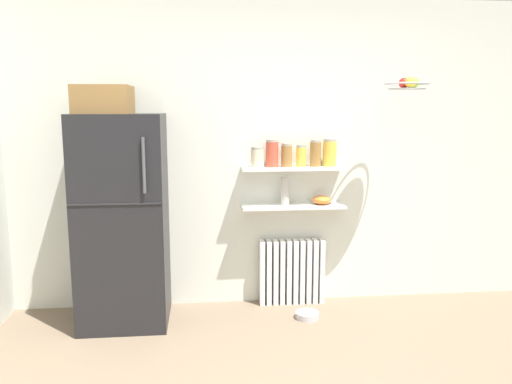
# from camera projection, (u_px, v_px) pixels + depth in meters

# --- Properties ---
(back_wall) EXTENTS (7.04, 0.10, 2.60)m
(back_wall) POSITION_uv_depth(u_px,v_px,m) (271.00, 155.00, 4.41)
(back_wall) COLOR silver
(back_wall) RESTS_ON ground_plane
(refrigerator) EXTENTS (0.67, 0.66, 1.87)m
(refrigerator) POSITION_uv_depth(u_px,v_px,m) (122.00, 214.00, 4.00)
(refrigerator) COLOR black
(refrigerator) RESTS_ON ground_plane
(radiator) EXTENTS (0.57, 0.12, 0.57)m
(radiator) POSITION_uv_depth(u_px,v_px,m) (292.00, 272.00, 4.47)
(radiator) COLOR white
(radiator) RESTS_ON ground_plane
(wall_shelf_lower) EXTENTS (0.88, 0.22, 0.02)m
(wall_shelf_lower) POSITION_uv_depth(u_px,v_px,m) (293.00, 206.00, 4.34)
(wall_shelf_lower) COLOR white
(wall_shelf_upper) EXTENTS (0.88, 0.22, 0.02)m
(wall_shelf_upper) POSITION_uv_depth(u_px,v_px,m) (294.00, 168.00, 4.29)
(wall_shelf_upper) COLOR white
(storage_jar_0) EXTENTS (0.11, 0.11, 0.17)m
(storage_jar_0) POSITION_uv_depth(u_px,v_px,m) (257.00, 157.00, 4.24)
(storage_jar_0) COLOR beige
(storage_jar_0) RESTS_ON wall_shelf_upper
(storage_jar_1) EXTENTS (0.11, 0.11, 0.23)m
(storage_jar_1) POSITION_uv_depth(u_px,v_px,m) (272.00, 153.00, 4.25)
(storage_jar_1) COLOR #C64C38
(storage_jar_1) RESTS_ON wall_shelf_upper
(storage_jar_2) EXTENTS (0.09, 0.09, 0.20)m
(storage_jar_2) POSITION_uv_depth(u_px,v_px,m) (287.00, 155.00, 4.26)
(storage_jar_2) COLOR olive
(storage_jar_2) RESTS_ON wall_shelf_upper
(storage_jar_3) EXTENTS (0.08, 0.08, 0.18)m
(storage_jar_3) POSITION_uv_depth(u_px,v_px,m) (301.00, 156.00, 4.28)
(storage_jar_3) COLOR yellow
(storage_jar_3) RESTS_ON wall_shelf_upper
(storage_jar_4) EXTENTS (0.09, 0.09, 0.22)m
(storage_jar_4) POSITION_uv_depth(u_px,v_px,m) (315.00, 153.00, 4.29)
(storage_jar_4) COLOR olive
(storage_jar_4) RESTS_ON wall_shelf_upper
(storage_jar_5) EXTENTS (0.11, 0.11, 0.23)m
(storage_jar_5) POSITION_uv_depth(u_px,v_px,m) (330.00, 153.00, 4.30)
(storage_jar_5) COLOR yellow
(storage_jar_5) RESTS_ON wall_shelf_upper
(vase) EXTENTS (0.07, 0.07, 0.24)m
(vase) POSITION_uv_depth(u_px,v_px,m) (285.00, 191.00, 4.31)
(vase) COLOR #B2ADA8
(vase) RESTS_ON wall_shelf_lower
(shelf_bowl) EXTENTS (0.16, 0.16, 0.07)m
(shelf_bowl) POSITION_uv_depth(u_px,v_px,m) (322.00, 200.00, 4.36)
(shelf_bowl) COLOR orange
(shelf_bowl) RESTS_ON wall_shelf_lower
(pet_food_bowl) EXTENTS (0.19, 0.19, 0.05)m
(pet_food_bowl) POSITION_uv_depth(u_px,v_px,m) (307.00, 315.00, 4.18)
(pet_food_bowl) COLOR #B7B7BC
(pet_food_bowl) RESTS_ON ground_plane
(hanging_fruit_basket) EXTENTS (0.35, 0.35, 0.10)m
(hanging_fruit_basket) POSITION_uv_depth(u_px,v_px,m) (408.00, 84.00, 3.98)
(hanging_fruit_basket) COLOR #B2B2B7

